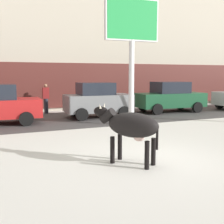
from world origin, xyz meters
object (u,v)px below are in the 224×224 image
object	(u,v)px
cow_black	(130,126)
billboard	(132,28)
car_darkgreen_sedan	(170,97)
pedestrian_near_billboard	(46,99)
car_grey_hatchback	(98,100)

from	to	relation	value
cow_black	billboard	size ratio (longest dim) A/B	0.32
car_darkgreen_sedan	pedestrian_near_billboard	xyz separation A→B (m)	(-7.08, 2.31, -0.03)
billboard	car_darkgreen_sedan	xyz separation A→B (m)	(4.33, 3.25, -3.41)
billboard	car_darkgreen_sedan	world-z (taller)	billboard
billboard	car_grey_hatchback	distance (m)	4.47
car_grey_hatchback	car_darkgreen_sedan	world-z (taller)	car_grey_hatchback
billboard	pedestrian_near_billboard	xyz separation A→B (m)	(-2.75, 5.56, -3.43)
car_grey_hatchback	billboard	bearing A→B (deg)	-79.44
billboard	car_grey_hatchback	xyz separation A→B (m)	(-0.53, 2.87, -3.39)
cow_black	car_darkgreen_sedan	world-z (taller)	car_darkgreen_sedan
cow_black	car_darkgreen_sedan	distance (m)	10.91
cow_black	billboard	xyz separation A→B (m)	(2.67, 5.12, 3.32)
cow_black	car_grey_hatchback	distance (m)	8.27
cow_black	car_grey_hatchback	xyz separation A→B (m)	(2.14, 7.99, -0.07)
billboard	pedestrian_near_billboard	distance (m)	7.09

